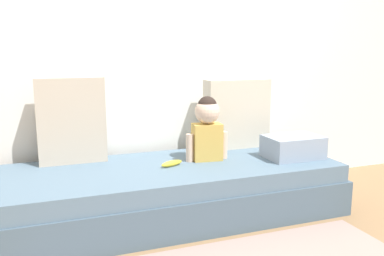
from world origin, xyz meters
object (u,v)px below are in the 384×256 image
(couch, at_px, (174,191))
(banana, at_px, (172,163))
(throw_pillow_left, at_px, (71,120))
(toddler, at_px, (207,126))
(throw_pillow_right, at_px, (237,114))
(folded_blanket, at_px, (293,147))

(couch, bearing_deg, banana, -135.67)
(banana, bearing_deg, couch, 44.33)
(throw_pillow_left, xyz_separation_m, toddler, (0.90, -0.28, -0.05))
(couch, height_order, throw_pillow_right, throw_pillow_right)
(toddler, bearing_deg, folded_blanket, -14.46)
(toddler, xyz_separation_m, folded_blanket, (0.61, -0.16, -0.16))
(banana, bearing_deg, folded_blanket, -5.52)
(folded_blanket, bearing_deg, couch, 172.98)
(throw_pillow_right, distance_m, folded_blanket, 0.54)
(folded_blanket, bearing_deg, throw_pillow_left, 163.77)
(throw_pillow_right, bearing_deg, toddler, -142.73)
(couch, xyz_separation_m, throw_pillow_left, (-0.64, 0.33, 0.48))
(throw_pillow_left, relative_size, banana, 3.48)
(toddler, relative_size, banana, 2.70)
(couch, height_order, folded_blanket, folded_blanket)
(couch, bearing_deg, throw_pillow_left, 152.41)
(throw_pillow_right, relative_size, folded_blanket, 1.37)
(couch, distance_m, folded_blanket, 0.92)
(banana, distance_m, folded_blanket, 0.91)
(couch, distance_m, throw_pillow_left, 0.86)
(throw_pillow_right, height_order, folded_blanket, throw_pillow_right)
(toddler, relative_size, folded_blanket, 1.15)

